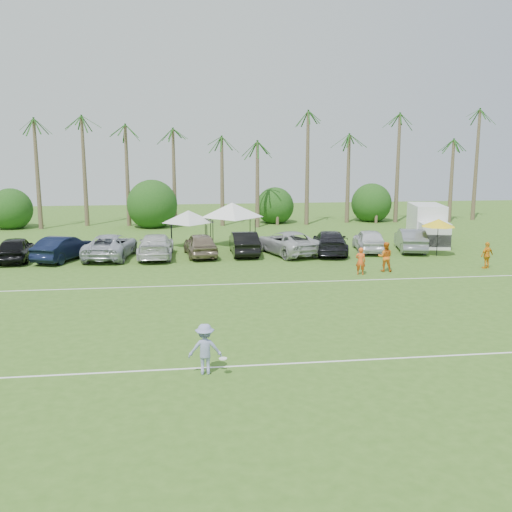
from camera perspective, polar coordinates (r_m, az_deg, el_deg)
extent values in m
plane|color=#3C651E|center=(18.38, 3.65, -13.01)|extent=(120.00, 120.00, 0.00)
cube|color=white|center=(20.19, 2.53, -10.73)|extent=(80.00, 0.10, 0.01)
cube|color=white|center=(31.55, -1.27, -2.79)|extent=(80.00, 0.10, 0.01)
cone|color=brown|center=(56.25, -21.77, 7.05)|extent=(0.44, 0.44, 9.00)
cone|color=brown|center=(55.23, -16.73, 7.83)|extent=(0.44, 0.44, 10.00)
cone|color=brown|center=(54.72, -12.58, 8.52)|extent=(0.44, 0.44, 11.00)
cone|color=brown|center=(54.60, -8.30, 7.09)|extent=(0.44, 0.44, 8.00)
cone|color=brown|center=(54.67, -4.08, 7.70)|extent=(0.44, 0.44, 9.00)
cone|color=brown|center=(55.03, 0.12, 8.27)|extent=(0.44, 0.44, 10.00)
cone|color=brown|center=(55.69, 4.25, 8.78)|extent=(0.44, 0.44, 11.00)
cone|color=brown|center=(56.99, 9.19, 7.21)|extent=(0.44, 0.44, 8.00)
cone|color=brown|center=(58.59, 13.94, 7.62)|extent=(0.44, 0.44, 9.00)
cone|color=brown|center=(60.57, 18.41, 7.95)|extent=(0.44, 0.44, 10.00)
cone|color=brown|center=(62.39, 21.78, 8.27)|extent=(0.44, 0.44, 11.00)
cylinder|color=brown|center=(58.05, -23.19, 3.27)|extent=(0.30, 0.30, 1.40)
sphere|color=#164112|center=(57.93, -23.27, 4.35)|extent=(4.00, 4.00, 4.00)
cylinder|color=brown|center=(55.96, -10.25, 3.72)|extent=(0.30, 0.30, 1.40)
sphere|color=#164112|center=(55.84, -10.28, 4.84)|extent=(4.00, 4.00, 4.00)
cylinder|color=brown|center=(56.67, 1.99, 3.97)|extent=(0.30, 0.30, 1.40)
sphere|color=#164112|center=(56.55, 2.00, 5.08)|extent=(4.00, 4.00, 4.00)
cylinder|color=brown|center=(59.14, 11.61, 4.04)|extent=(0.30, 0.30, 1.40)
sphere|color=#164112|center=(59.03, 11.65, 5.10)|extent=(4.00, 4.00, 4.00)
imported|color=#FF591C|center=(34.25, 10.41, -0.50)|extent=(0.70, 0.59, 1.63)
imported|color=orange|center=(35.43, 12.80, -0.08)|extent=(1.03, 0.90, 1.80)
imported|color=orange|center=(38.21, 22.10, 0.07)|extent=(1.06, 0.72, 1.67)
cube|color=white|center=(47.24, 16.66, 3.59)|extent=(3.08, 4.57, 2.28)
cube|color=white|center=(44.54, 17.40, 1.96)|extent=(2.39, 2.03, 1.92)
cube|color=black|center=(43.92, 17.58, 1.46)|extent=(2.11, 0.69, 0.91)
cube|color=#E5590C|center=(47.56, 17.99, 3.06)|extent=(0.31, 1.43, 0.82)
cylinder|color=black|center=(44.60, 16.17, 1.32)|extent=(0.43, 0.86, 0.82)
cylinder|color=black|center=(45.02, 18.44, 1.28)|extent=(0.43, 0.86, 0.82)
cylinder|color=black|center=(48.31, 15.23, 2.07)|extent=(0.43, 0.86, 0.82)
cylinder|color=black|center=(48.70, 17.34, 2.02)|extent=(0.43, 0.86, 0.82)
cylinder|color=black|center=(42.02, -8.47, 1.79)|extent=(0.06, 0.06, 1.86)
cylinder|color=black|center=(42.06, -4.93, 1.88)|extent=(0.06, 0.06, 1.86)
cylinder|color=black|center=(44.59, -8.42, 2.31)|extent=(0.06, 0.06, 1.86)
cylinder|color=black|center=(44.62, -5.09, 2.39)|extent=(0.06, 0.06, 1.86)
pyramid|color=silver|center=(43.06, -6.78, 4.55)|extent=(4.03, 4.03, 0.93)
cylinder|color=black|center=(41.89, -4.33, 2.10)|extent=(0.06, 0.06, 2.22)
cylinder|color=black|center=(42.17, -0.08, 2.19)|extent=(0.06, 0.06, 2.22)
cylinder|color=black|center=(44.98, -4.56, 2.69)|extent=(0.06, 0.06, 2.22)
cylinder|color=black|center=(45.24, -0.59, 2.77)|extent=(0.06, 0.06, 2.22)
pyramid|color=white|center=(43.28, -2.41, 5.36)|extent=(4.79, 4.79, 1.11)
cylinder|color=black|center=(41.36, 17.69, 1.58)|extent=(0.05, 0.05, 2.32)
cone|color=yellow|center=(41.20, 17.78, 3.17)|extent=(2.32, 2.32, 0.53)
imported|color=#8D94C9|center=(19.17, -5.12, -9.24)|extent=(1.13, 0.67, 1.72)
cylinder|color=white|center=(19.04, -3.32, -10.20)|extent=(0.27, 0.27, 0.03)
imported|color=black|center=(40.95, -22.89, 0.67)|extent=(2.29, 4.96, 1.64)
imported|color=black|center=(40.12, -18.74, 0.75)|extent=(3.45, 5.28, 1.64)
imported|color=#ACAFBC|center=(40.05, -14.34, 0.97)|extent=(3.50, 6.23, 1.64)
imported|color=silver|center=(39.54, -10.00, 1.02)|extent=(2.42, 5.71, 1.64)
imported|color=#7D6C56|center=(39.60, -5.58, 1.15)|extent=(2.44, 5.01, 1.64)
imported|color=black|center=(40.06, -1.23, 1.31)|extent=(1.75, 5.00, 1.64)
imported|color=#B9BABB|center=(40.26, 3.13, 1.34)|extent=(4.48, 6.48, 1.64)
imported|color=black|center=(40.73, 7.41, 1.38)|extent=(3.36, 6.01, 1.64)
imported|color=silver|center=(42.09, 11.25, 1.57)|extent=(2.69, 5.08, 1.64)
imported|color=slate|center=(42.98, 15.19, 1.58)|extent=(2.85, 5.26, 1.64)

